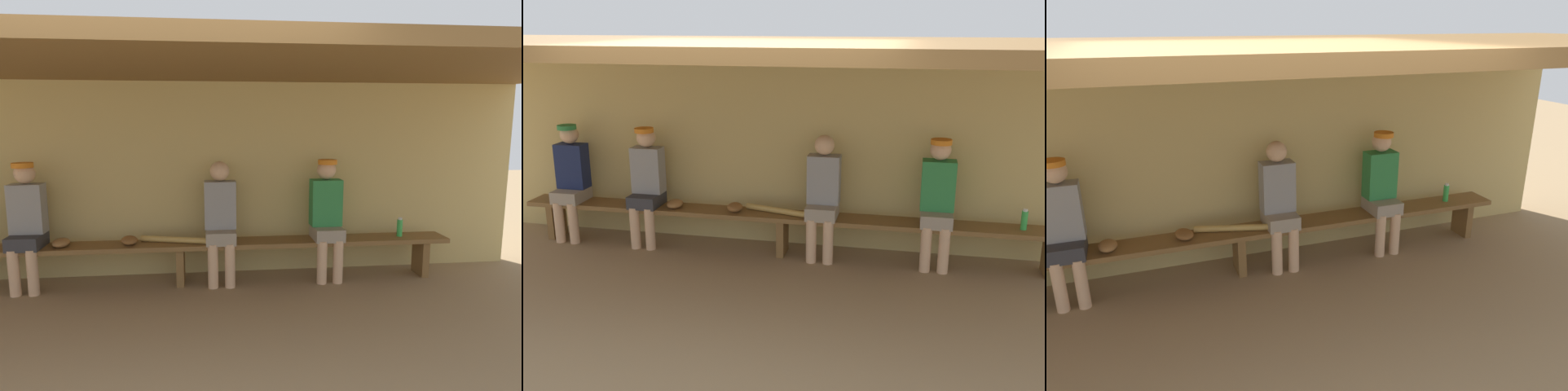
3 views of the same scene
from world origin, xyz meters
TOP-DOWN VIEW (x-y plane):
  - ground_plane at (0.00, 0.00)m, footprint 24.00×24.00m
  - back_wall at (0.00, 2.00)m, footprint 8.00×0.20m
  - dugout_roof at (0.00, 0.70)m, footprint 8.00×2.80m
  - bench at (0.00, 1.55)m, footprint 6.00×0.36m
  - player_in_red at (0.44, 1.55)m, footprint 0.34×0.42m
  - player_with_sunglasses at (1.62, 1.55)m, footprint 0.34×0.42m
  - player_rightmost at (-1.57, 1.55)m, footprint 0.34×0.42m
  - water_bottle_green at (2.48, 1.56)m, footprint 0.06×0.06m
  - baseball_glove_dark_brown at (-1.23, 1.52)m, footprint 0.17×0.24m
  - baseball_glove_tan at (-0.53, 1.54)m, footprint 0.22×0.27m
  - baseball_bat at (-0.04, 1.55)m, footprint 0.79×0.28m

SIDE VIEW (x-z plane):
  - ground_plane at x=0.00m, z-range 0.00..0.00m
  - bench at x=0.00m, z-range 0.16..0.62m
  - baseball_bat at x=-0.04m, z-range 0.46..0.53m
  - baseball_glove_dark_brown at x=-1.23m, z-range 0.46..0.55m
  - baseball_glove_tan at x=-0.53m, z-range 0.46..0.55m
  - water_bottle_green at x=2.48m, z-range 0.45..0.67m
  - player_in_red at x=0.44m, z-range 0.06..1.40m
  - player_with_sunglasses at x=1.62m, z-range 0.07..1.42m
  - player_rightmost at x=-1.57m, z-range 0.07..1.42m
  - back_wall at x=0.00m, z-range 0.00..2.20m
  - dugout_roof at x=0.00m, z-range 2.20..2.32m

